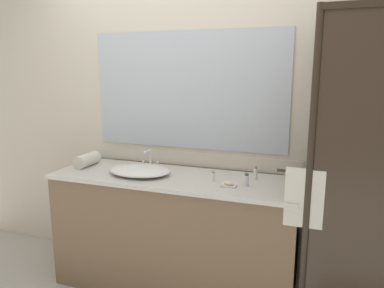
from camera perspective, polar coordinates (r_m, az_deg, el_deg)
The scene contains 11 objects.
ground_plane at distance 3.01m, azimuth -2.89°, elevation -21.75°, with size 8.00×8.00×0.00m, color #B7B2A8.
wall_back_with_mirror at distance 2.86m, azimuth -0.53°, elevation 4.54°, with size 4.40×0.06×2.60m.
vanity_cabinet at distance 2.80m, azimuth -2.91°, elevation -13.92°, with size 1.80×0.58×0.90m.
shower_enclosure at distance 2.25m, azimuth 26.47°, elevation -5.98°, with size 1.20×0.59×2.00m.
sink_basin at distance 2.69m, azimuth -8.33°, elevation -4.17°, with size 0.48×0.34×0.06m, color white.
faucet at distance 2.84m, azimuth -6.73°, elevation -2.92°, with size 0.17×0.13×0.16m.
soap_dish at distance 2.40m, azimuth 5.88°, elevation -6.44°, with size 0.10×0.07×0.04m.
amenity_bottle_shampoo at distance 2.42m, azimuth 8.68°, elevation -5.72°, with size 0.03×0.03×0.09m.
amenity_bottle_body_wash at distance 2.57m, azimuth 10.08°, elevation -4.62°, with size 0.03×0.03×0.10m.
amenity_bottle_lotion at distance 2.50m, azimuth 3.38°, elevation -5.22°, with size 0.02×0.02×0.07m.
rolled_towel_near_edge at distance 3.01m, azimuth -16.34°, elevation -2.43°, with size 0.10×0.10×0.23m, color silver.
Camera 1 is at (0.97, -2.33, 1.65)m, focal length 33.46 mm.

